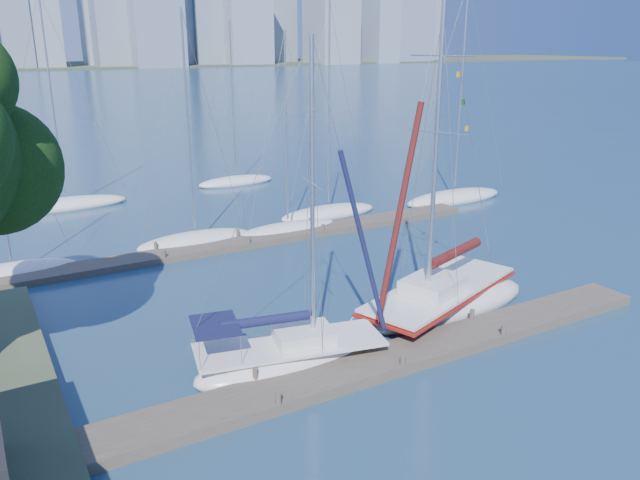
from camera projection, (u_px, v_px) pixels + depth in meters
ground at (388, 365)px, 23.41m from camera, size 700.00×700.00×0.00m
near_dock at (388, 360)px, 23.35m from camera, size 26.00×2.00×0.40m
far_dock at (259, 240)px, 37.52m from camera, size 30.00×1.80×0.36m
sailboat_navy at (290, 340)px, 23.10m from camera, size 7.93×3.99×12.35m
sailboat_maroon at (440, 289)px, 27.83m from camera, size 10.04×6.14×14.54m
bg_boat_0 at (13, 271)px, 32.21m from camera, size 6.56×3.84×11.79m
bg_boat_1 at (195, 240)px, 37.17m from camera, size 7.38×4.15×13.68m
bg_boat_2 at (288, 229)px, 39.42m from camera, size 7.25×4.50×12.53m
bg_boat_3 at (329, 212)px, 43.23m from camera, size 7.63×3.98×14.43m
bg_boat_5 at (454, 197)px, 47.29m from camera, size 9.00×3.56×16.03m
bg_boat_6 at (65, 205)px, 45.22m from camera, size 8.84×3.06×15.04m
bg_boat_7 at (236, 181)px, 52.92m from camera, size 6.92×4.47×13.50m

